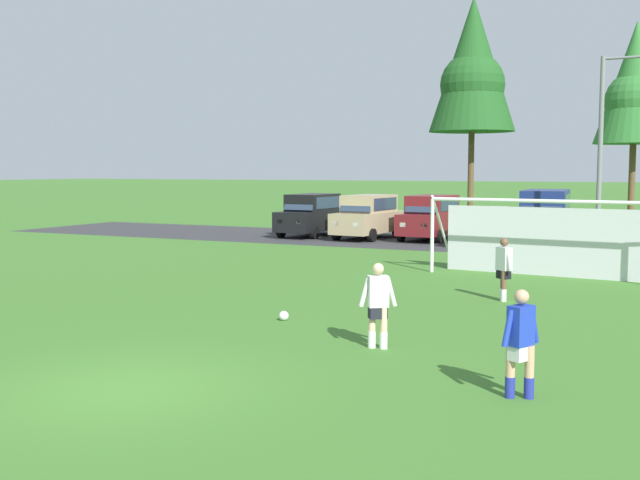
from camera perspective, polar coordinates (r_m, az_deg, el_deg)
ground_plane at (r=25.51m, az=7.81°, el=-2.41°), size 400.00×400.00×0.00m
parking_lot_strip at (r=35.63m, az=12.99°, el=-0.31°), size 52.00×8.40×0.01m
soccer_ball at (r=17.24m, az=-2.73°, el=-5.71°), size 0.22×0.22×0.22m
soccer_goal at (r=25.09m, az=16.86°, el=0.25°), size 7.56×2.60×2.57m
player_striker_near at (r=14.51m, az=4.37°, el=-4.94°), size 0.69×0.44×1.64m
player_midfield_center at (r=20.27m, az=13.63°, el=-2.15°), size 0.59×0.58×1.64m
player_defender_far at (r=11.74m, az=14.83°, el=-7.55°), size 0.48×0.66×1.64m
parked_car_slot_far_left at (r=38.94m, az=-0.64°, el=1.93°), size 2.26×4.66×2.16m
parked_car_slot_left at (r=37.55m, az=3.61°, el=1.80°), size 2.40×4.73×2.16m
parked_car_slot_center_left at (r=37.22m, az=8.35°, el=1.72°), size 2.32×4.69×2.16m
parked_car_slot_center at (r=35.10m, az=12.23°, el=1.05°), size 2.06×4.21×1.72m
parked_car_slot_center_right at (r=34.62m, az=16.57°, el=1.67°), size 2.46×4.93×2.52m
tree_left_edge at (r=47.12m, az=11.40°, el=12.48°), size 5.11×5.11×13.62m
tree_mid_left at (r=46.74m, az=22.60°, el=10.59°), size 4.38×4.38×11.68m
street_lamp at (r=30.19m, az=20.62°, el=5.95°), size 2.00×0.32×7.56m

